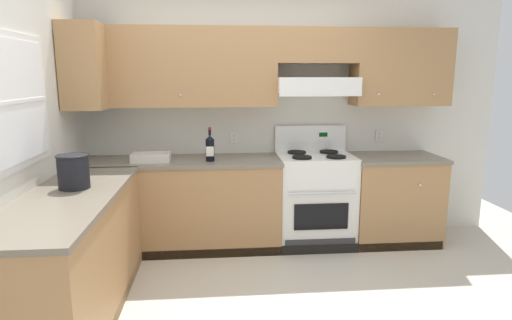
{
  "coord_description": "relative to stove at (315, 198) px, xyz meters",
  "views": [
    {
      "loc": [
        -0.21,
        -2.98,
        1.72
      ],
      "look_at": [
        0.12,
        0.7,
        1.0
      ],
      "focal_mm": 30.44,
      "sensor_mm": 36.0,
      "label": 1
    }
  ],
  "objects": [
    {
      "name": "wine_bottle",
      "position": [
        -1.06,
        -0.11,
        0.56
      ],
      "size": [
        0.08,
        0.09,
        0.33
      ],
      "color": "black",
      "rests_on": "counter_back_run"
    },
    {
      "name": "counter_left_run",
      "position": [
        -2.02,
        -1.26,
        -0.03
      ],
      "size": [
        0.63,
        1.91,
        0.91
      ],
      "color": "#A87A4C",
      "rests_on": "ground_plane"
    },
    {
      "name": "bowl",
      "position": [
        -1.62,
        -0.09,
        0.46
      ],
      "size": [
        0.36,
        0.2,
        0.08
      ],
      "color": "beige",
      "rests_on": "counter_back_run"
    },
    {
      "name": "stove",
      "position": [
        0.0,
        0.0,
        0.0
      ],
      "size": [
        0.76,
        0.62,
        1.2
      ],
      "color": "white",
      "rests_on": "ground_plane"
    },
    {
      "name": "ground_plane",
      "position": [
        -0.78,
        -1.25,
        -0.48
      ],
      "size": [
        7.04,
        7.04,
        0.0
      ],
      "primitive_type": "plane",
      "color": "beige"
    },
    {
      "name": "counter_back_run",
      "position": [
        -0.66,
        -0.01,
        -0.03
      ],
      "size": [
        3.6,
        0.65,
        0.91
      ],
      "color": "#A87A4C",
      "rests_on": "ground_plane"
    },
    {
      "name": "bucket",
      "position": [
        -2.04,
        -1.05,
        0.56
      ],
      "size": [
        0.23,
        0.23,
        0.25
      ],
      "color": "black",
      "rests_on": "counter_left_run"
    },
    {
      "name": "wall_left",
      "position": [
        -2.37,
        -1.03,
        0.87
      ],
      "size": [
        0.47,
        4.0,
        2.55
      ],
      "color": "silver",
      "rests_on": "ground_plane"
    },
    {
      "name": "wall_back",
      "position": [
        -0.38,
        0.27,
        1.0
      ],
      "size": [
        4.68,
        0.57,
        2.55
      ],
      "color": "silver",
      "rests_on": "ground_plane"
    }
  ]
}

